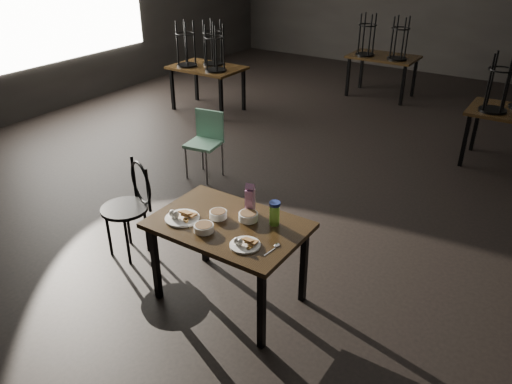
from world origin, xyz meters
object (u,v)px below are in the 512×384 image
Objects in this scene: juice_carton at (250,200)px; school_chair at (206,138)px; main_table at (228,232)px; bentwood_chair at (131,201)px; water_bottle at (275,213)px.

juice_carton is 0.33× the size of school_chair.
main_table is 1.19m from bentwood_chair.
juice_carton reaches higher than school_chair.
school_chair is (-0.48, 1.73, -0.05)m from bentwood_chair.
juice_carton is 2.37m from school_chair.
water_bottle reaches higher than bentwood_chair.
water_bottle is 1.53m from bentwood_chair.
school_chair is at bearing 127.81° from bentwood_chair.
juice_carton is at bearing -51.19° from school_chair.
main_table is at bearing -148.70° from water_bottle.
bentwood_chair is (-1.18, 0.08, -0.12)m from main_table.
bentwood_chair is at bearing -175.95° from water_bottle.
bentwood_chair reaches higher than school_chair.
juice_carton is 0.25m from water_bottle.
juice_carton is 1.39× the size of water_bottle.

